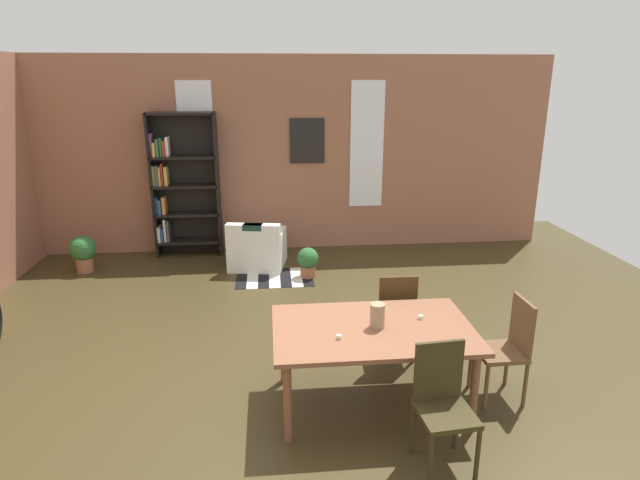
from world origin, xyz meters
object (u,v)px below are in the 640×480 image
Objects in this scene: dining_chair_near_right at (443,401)px; dining_chair_head_right at (508,346)px; dining_chair_far_right at (395,313)px; potted_plant_by_shelf at (83,251)px; dining_table at (373,335)px; vase_on_table at (377,316)px; potted_plant_corner at (308,261)px; bookshelf_tall at (180,185)px; armchair_white at (257,249)px.

dining_chair_head_right is at bearing 42.27° from dining_chair_near_right.
dining_chair_far_right is at bearing 89.84° from dining_chair_near_right.
dining_chair_near_right is at bearing -48.32° from potted_plant_by_shelf.
dining_chair_head_right is (1.23, 0.00, -0.16)m from dining_table.
vase_on_table is (0.03, 0.00, 0.19)m from dining_table.
dining_chair_near_right is at bearing -90.16° from dining_chair_far_right.
dining_chair_head_right is 2.14× the size of potted_plant_corner.
bookshelf_tall is at bearing 147.57° from potted_plant_corner.
dining_chair_near_right reaches higher than armchair_white.
vase_on_table is at bearing 114.11° from dining_chair_near_right.
dining_table is at bearing -179.92° from dining_chair_head_right.
dining_chair_near_right is (0.38, -0.77, -0.16)m from dining_table.
potted_plant_corner is (0.74, -0.52, -0.03)m from armchair_white.
dining_table is at bearing -180.00° from vase_on_table.
dining_chair_far_right is (0.35, 0.77, -0.35)m from vase_on_table.
potted_plant_by_shelf is at bearing -153.55° from bookshelf_tall.
dining_table reaches higher than potted_plant_by_shelf.
armchair_white is 0.91m from potted_plant_corner.
dining_chair_near_right reaches higher than potted_plant_corner.
armchair_white reaches higher than potted_plant_by_shelf.
dining_chair_far_right is at bearing -36.42° from potted_plant_by_shelf.
dining_table is 3.25m from potted_plant_corner.
potted_plant_by_shelf is at bearing 134.21° from dining_table.
dining_chair_head_right and dining_chair_near_right have the same top height.
bookshelf_tall is at bearing 26.45° from potted_plant_by_shelf.
bookshelf_tall is 4.08× the size of potted_plant_by_shelf.
bookshelf_tall reaches higher than potted_plant_corner.
dining_chair_far_right is at bearing 65.62° from vase_on_table.
armchair_white is at bearing 107.79° from dining_chair_near_right.
potted_plant_corner is at bearing 106.24° from dining_chair_far_right.
vase_on_table is 0.23× the size of dining_chair_far_right.
potted_plant_corner is (3.32, -0.54, -0.08)m from potted_plant_by_shelf.
bookshelf_tall is (-2.30, 4.44, 0.30)m from vase_on_table.
vase_on_table reaches higher than dining_table.
dining_table is 3.88× the size of potted_plant_corner.
dining_chair_far_right reaches higher than armchair_white.
bookshelf_tall reaches higher than dining_chair_far_right.
vase_on_table reaches higher than dining_chair_far_right.
vase_on_table is 5.28m from potted_plant_by_shelf.
dining_chair_near_right is 1.55m from dining_chair_far_right.
vase_on_table is at bearing -114.38° from dining_chair_far_right.
vase_on_table is 0.38× the size of potted_plant_by_shelf.
dining_chair_near_right is at bearing -63.81° from dining_table.
dining_chair_far_right is 1.69× the size of potted_plant_by_shelf.
dining_chair_near_right is 1.03× the size of armchair_white.
dining_chair_head_right reaches higher than potted_plant_corner.
armchair_white reaches higher than potted_plant_corner.
dining_chair_near_right and dining_chair_far_right have the same top height.
dining_chair_near_right is (0.35, -0.77, -0.35)m from vase_on_table.
armchair_white is 2.58m from potted_plant_by_shelf.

